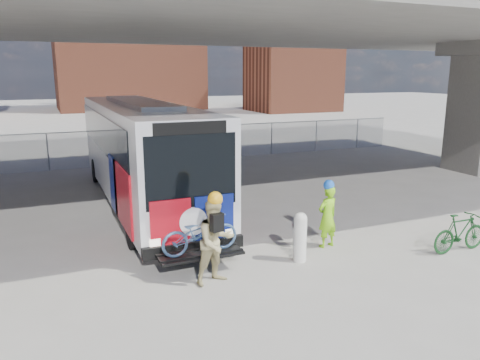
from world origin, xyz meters
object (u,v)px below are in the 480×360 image
bus (141,146)px  bollard (300,235)px  cyclist_hivis (328,215)px  bike_parked (460,233)px  cyclist_tan (216,240)px

bus → bollard: bearing=-70.1°
bollard → cyclist_hivis: (1.18, 0.58, 0.22)m
bollard → bike_parked: bollard is taller
cyclist_hivis → bike_parked: bearing=139.7°
bollard → cyclist_tan: size_ratio=0.60×
bus → bike_parked: size_ratio=7.38×
bus → bike_parked: 10.54m
cyclist_hivis → bus: bearing=-70.9°
bollard → bike_parked: (4.18, -1.10, -0.15)m
cyclist_hivis → cyclist_tan: (-3.53, -0.91, 0.10)m
bollard → cyclist_tan: cyclist_tan is taller
cyclist_tan → bike_parked: (6.53, -0.77, -0.47)m
bollard → cyclist_tan: bearing=-171.9°
bus → cyclist_tan: bus is taller
cyclist_hivis → bike_parked: 3.46m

